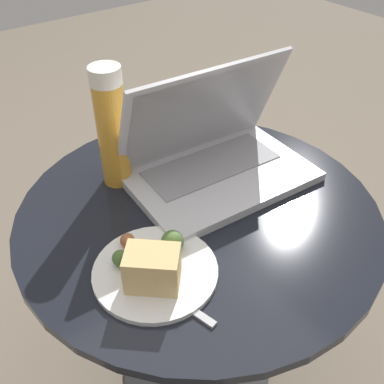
{
  "coord_description": "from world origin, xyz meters",
  "views": [
    {
      "loc": [
        -0.4,
        -0.52,
        1.14
      ],
      "look_at": [
        -0.03,
        -0.02,
        0.65
      ],
      "focal_mm": 42.0,
      "sensor_mm": 36.0,
      "label": 1
    }
  ],
  "objects": [
    {
      "name": "ground_plane",
      "position": [
        0.0,
        0.0,
        0.0
      ],
      "size": [
        6.0,
        6.0,
        0.0
      ],
      "primitive_type": "plane",
      "color": "#726656"
    },
    {
      "name": "table",
      "position": [
        0.0,
        0.0,
        0.42
      ],
      "size": [
        0.7,
        0.7,
        0.58
      ],
      "color": "black",
      "rests_on": "ground_plane"
    },
    {
      "name": "laptop",
      "position": [
        0.09,
        0.07,
        0.63
      ],
      "size": [
        0.38,
        0.26,
        0.24
      ],
      "color": "silver",
      "rests_on": "table"
    },
    {
      "name": "beer_glass",
      "position": [
        -0.08,
        0.17,
        0.7
      ],
      "size": [
        0.06,
        0.06,
        0.25
      ],
      "color": "gold",
      "rests_on": "table"
    },
    {
      "name": "snack_plate",
      "position": [
        -0.16,
        -0.09,
        0.6
      ],
      "size": [
        0.21,
        0.21,
        0.07
      ],
      "color": "white",
      "rests_on": "table"
    },
    {
      "name": "fork",
      "position": [
        -0.17,
        -0.13,
        0.58
      ],
      "size": [
        0.06,
        0.17,
        0.0
      ],
      "color": "#B2B2B7",
      "rests_on": "table"
    }
  ]
}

